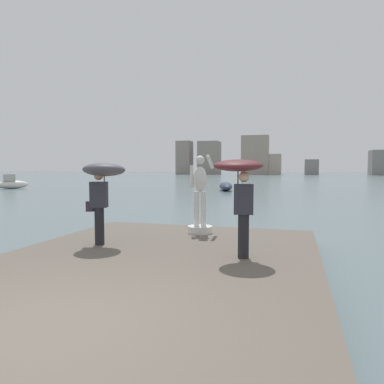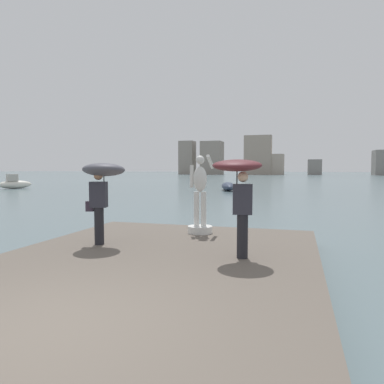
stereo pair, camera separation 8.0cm
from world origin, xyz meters
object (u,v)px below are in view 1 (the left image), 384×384
onlooker_right (240,180)px  onlooker_left (103,180)px  boat_mid (226,186)px  boat_leftward (12,183)px  statue_white_figure (200,203)px

onlooker_right → onlooker_left: bearing=173.7°
boat_mid → boat_leftward: size_ratio=1.48×
onlooker_left → boat_mid: size_ratio=0.38×
statue_white_figure → onlooker_right: (1.46, -2.44, 0.72)m
statue_white_figure → boat_leftward: bearing=140.3°
onlooker_right → statue_white_figure: bearing=120.8°
statue_white_figure → boat_leftward: 34.89m
statue_white_figure → boat_mid: (-4.09, 25.77, -0.83)m
onlooker_right → boat_leftward: (-28.31, 24.71, -1.39)m
onlooker_right → boat_leftward: 37.60m
statue_white_figure → onlooker_left: 2.84m
boat_mid → onlooker_right: bearing=-78.9°
onlooker_left → onlooker_right: onlooker_right is taller
onlooker_left → boat_leftward: 34.95m
statue_white_figure → boat_leftward: (-26.85, 22.27, -0.67)m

